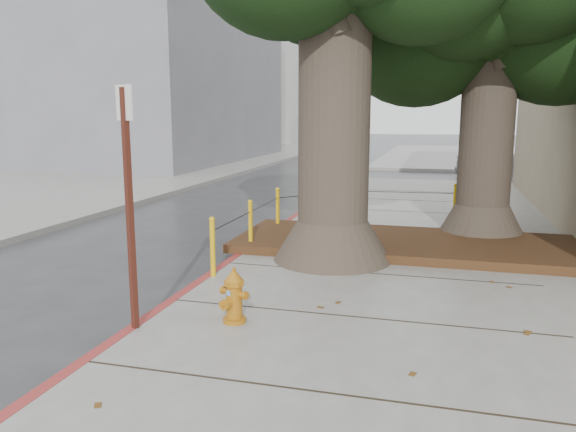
# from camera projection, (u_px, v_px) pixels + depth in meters

# --- Properties ---
(ground) EXTENTS (140.00, 140.00, 0.00)m
(ground) POSITION_uv_depth(u_px,v_px,m) (315.00, 324.00, 7.16)
(ground) COLOR #28282B
(ground) RESTS_ON ground
(sidewalk_far) EXTENTS (16.00, 20.00, 0.15)m
(sidewalk_far) POSITION_uv_depth(u_px,v_px,m) (519.00, 157.00, 34.07)
(sidewalk_far) COLOR slate
(sidewalk_far) RESTS_ON ground
(curb_red) EXTENTS (0.14, 26.00, 0.16)m
(curb_red) POSITION_uv_depth(u_px,v_px,m) (236.00, 260.00, 10.04)
(curb_red) COLOR maroon
(curb_red) RESTS_ON ground
(planter_bed) EXTENTS (6.40, 2.60, 0.16)m
(planter_bed) POSITION_uv_depth(u_px,v_px,m) (407.00, 244.00, 10.59)
(planter_bed) COLOR black
(planter_bed) RESTS_ON sidewalk_main
(building_far_grey) EXTENTS (12.00, 16.00, 12.00)m
(building_far_grey) POSITION_uv_depth(u_px,v_px,m) (137.00, 52.00, 30.84)
(building_far_grey) COLOR slate
(building_far_grey) RESTS_ON ground
(building_far_white) EXTENTS (12.00, 18.00, 15.00)m
(building_far_white) POSITION_uv_depth(u_px,v_px,m) (243.00, 62.00, 52.92)
(building_far_white) COLOR silver
(building_far_white) RESTS_ON ground
(bollard_ring) EXTENTS (3.79, 5.39, 0.95)m
(bollard_ring) POSITION_uv_depth(u_px,v_px,m) (321.00, 213.00, 11.42)
(bollard_ring) COLOR #E1AA0C
(bollard_ring) RESTS_ON sidewalk_main
(fire_hydrant) EXTENTS (0.37, 0.37, 0.68)m
(fire_hydrant) POSITION_uv_depth(u_px,v_px,m) (234.00, 296.00, 6.77)
(fire_hydrant) COLOR #B06812
(fire_hydrant) RESTS_ON sidewalk_main
(signpost) EXTENTS (0.26, 0.13, 2.81)m
(signpost) POSITION_uv_depth(u_px,v_px,m) (129.00, 195.00, 6.36)
(signpost) COLOR #471911
(signpost) RESTS_ON sidewalk_main
(car_silver) EXTENTS (3.82, 1.82, 1.26)m
(car_silver) POSITION_uv_depth(u_px,v_px,m) (502.00, 163.00, 23.35)
(car_silver) COLOR #B6B5BB
(car_silver) RESTS_ON ground
(car_dark) EXTENTS (2.04, 4.03, 1.12)m
(car_dark) POSITION_uv_depth(u_px,v_px,m) (179.00, 158.00, 26.99)
(car_dark) COLOR black
(car_dark) RESTS_ON ground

